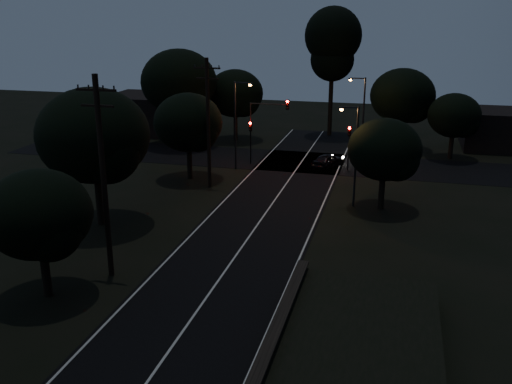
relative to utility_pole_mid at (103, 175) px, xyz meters
The scene contains 21 objects.
road_surface 18.13m from the utility_pole_mid, 69.58° to the left, with size 60.00×70.00×0.03m.
utility_pole_mid is the anchor object (origin of this frame).
utility_pole_far 17.00m from the utility_pole_mid, 90.00° to the left, with size 2.20×0.30×10.50m.
tree_left_b 3.86m from the utility_pole_mid, 120.29° to the right, with size 5.26×5.26×6.69m.
tree_left_c 8.06m from the utility_pole_mid, 121.74° to the left, with size 7.39×7.39×9.34m.
tree_left_d 19.04m from the utility_pole_mid, 96.92° to the left, with size 5.85×5.85×7.43m.
tree_far_nw 34.99m from the utility_pole_mid, 94.56° to the left, with size 6.20×6.20×7.85m.
tree_far_w 31.80m from the utility_pole_mid, 104.05° to the left, with size 8.02×8.02×10.22m.
tree_far_ne 38.05m from the utility_pole_mid, 66.40° to the left, with size 6.64×6.64×8.40m.
tree_far_e 37.78m from the utility_pole_mid, 57.68° to the left, with size 5.06×5.06×6.42m.
tree_right_a 20.61m from the utility_pole_mid, 46.39° to the left, with size 5.29×5.29×6.73m.
tall_pine 40.88m from the utility_pole_mid, 80.07° to the left, with size 6.38×6.38×14.51m.
building_left 39.72m from the utility_pole_mid, 110.73° to the left, with size 10.00×8.00×4.40m, color black.
building_right 46.19m from the utility_pole_mid, 55.62° to the left, with size 9.00×7.00×4.00m, color black.
signal_left 25.19m from the utility_pole_mid, 86.79° to the left, with size 0.28×0.35×4.10m.
signal_right 27.30m from the utility_pole_mid, 67.01° to the left, with size 0.28×0.35×4.10m.
signal_mast 25.22m from the utility_pole_mid, 82.96° to the left, with size 3.70×0.35×6.25m.
streetlight_a 23.04m from the utility_pole_mid, 88.27° to the left, with size 1.66×0.26×8.00m.
streetlight_b 31.15m from the utility_pole_mid, 68.70° to the left, with size 1.66×0.26×8.00m.
streetlight_c 19.15m from the utility_pole_mid, 51.74° to the left, with size 1.46×0.26×7.50m.
car 27.63m from the utility_pole_mid, 71.40° to the left, with size 1.51×3.75×1.28m, color black.
Camera 1 is at (8.88, -10.90, 14.03)m, focal length 40.00 mm.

